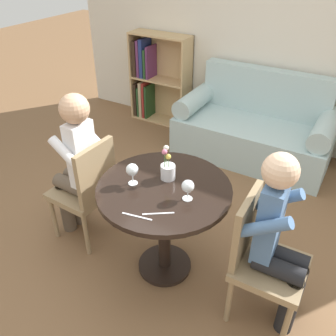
# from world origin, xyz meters

# --- Properties ---
(ground_plane) EXTENTS (16.00, 16.00, 0.00)m
(ground_plane) POSITION_xyz_m (0.00, 0.00, 0.00)
(ground_plane) COLOR brown
(back_wall) EXTENTS (5.20, 0.05, 2.70)m
(back_wall) POSITION_xyz_m (0.00, 2.35, 1.35)
(back_wall) COLOR silver
(back_wall) RESTS_ON ground_plane
(round_table) EXTENTS (0.89, 0.89, 0.75)m
(round_table) POSITION_xyz_m (0.00, 0.00, 0.59)
(round_table) COLOR black
(round_table) RESTS_ON ground_plane
(couch) EXTENTS (1.65, 0.80, 0.92)m
(couch) POSITION_xyz_m (0.00, 1.93, 0.31)
(couch) COLOR #A8C1C1
(couch) RESTS_ON ground_plane
(bookshelf_left) EXTENTS (0.78, 0.28, 1.13)m
(bookshelf_left) POSITION_xyz_m (-1.47, 2.20, 0.56)
(bookshelf_left) COLOR tan
(bookshelf_left) RESTS_ON ground_plane
(chair_left) EXTENTS (0.44, 0.44, 0.90)m
(chair_left) POSITION_xyz_m (-0.69, -0.01, 0.49)
(chair_left) COLOR #937A56
(chair_left) RESTS_ON ground_plane
(chair_right) EXTENTS (0.43, 0.43, 0.90)m
(chair_right) POSITION_xyz_m (0.69, -0.00, 0.49)
(chair_right) COLOR #937A56
(chair_right) RESTS_ON ground_plane
(person_left) EXTENTS (0.43, 0.35, 1.26)m
(person_left) POSITION_xyz_m (-0.77, -0.00, 0.68)
(person_left) COLOR brown
(person_left) RESTS_ON ground_plane
(person_right) EXTENTS (0.42, 0.35, 1.22)m
(person_right) POSITION_xyz_m (0.78, 0.00, 0.65)
(person_right) COLOR black
(person_right) RESTS_ON ground_plane
(wine_glass_left) EXTENTS (0.08, 0.08, 0.15)m
(wine_glass_left) POSITION_xyz_m (-0.20, -0.07, 0.86)
(wine_glass_left) COLOR white
(wine_glass_left) RESTS_ON round_table
(wine_glass_right) EXTENTS (0.08, 0.08, 0.14)m
(wine_glass_right) POSITION_xyz_m (0.19, -0.03, 0.85)
(wine_glass_right) COLOR white
(wine_glass_right) RESTS_ON round_table
(flower_vase) EXTENTS (0.10, 0.10, 0.25)m
(flower_vase) POSITION_xyz_m (-0.03, 0.10, 0.83)
(flower_vase) COLOR silver
(flower_vase) RESTS_ON round_table
(knife_left_setting) EXTENTS (0.16, 0.12, 0.00)m
(knife_left_setting) POSITION_xyz_m (0.11, -0.24, 0.76)
(knife_left_setting) COLOR silver
(knife_left_setting) RESTS_ON round_table
(fork_left_setting) EXTENTS (0.19, 0.05, 0.00)m
(fork_left_setting) POSITION_xyz_m (0.01, -0.33, 0.76)
(fork_left_setting) COLOR silver
(fork_left_setting) RESTS_ON round_table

